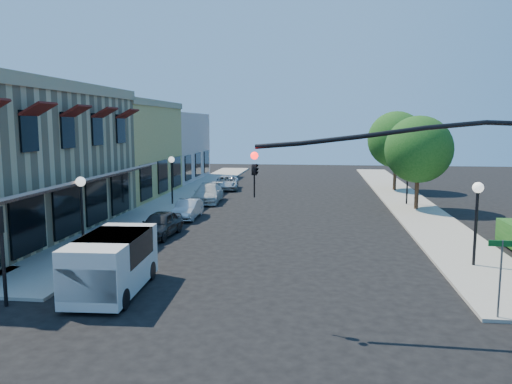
# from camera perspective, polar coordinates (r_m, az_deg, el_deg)

# --- Properties ---
(ground) EXTENTS (120.00, 120.00, 0.00)m
(ground) POSITION_cam_1_polar(r_m,az_deg,el_deg) (14.42, -1.69, -16.41)
(ground) COLOR black
(ground) RESTS_ON ground
(sidewalk_left) EXTENTS (3.50, 50.00, 0.12)m
(sidewalk_left) POSITION_cam_1_polar(r_m,az_deg,el_deg) (41.84, -7.91, -0.32)
(sidewalk_left) COLOR gray
(sidewalk_left) RESTS_ON ground
(sidewalk_right) EXTENTS (3.50, 50.00, 0.12)m
(sidewalk_right) POSITION_cam_1_polar(r_m,az_deg,el_deg) (40.98, 16.46, -0.74)
(sidewalk_right) COLOR gray
(sidewalk_right) RESTS_ON ground
(curb_red_strip) EXTENTS (0.25, 10.00, 0.06)m
(curb_red_strip) POSITION_cam_1_polar(r_m,az_deg,el_deg) (23.57, -15.54, -7.02)
(curb_red_strip) COLOR maroon
(curb_red_strip) RESTS_ON ground
(yellow_stucco_building) EXTENTS (10.00, 12.00, 7.60)m
(yellow_stucco_building) POSITION_cam_1_polar(r_m,az_deg,el_deg) (42.81, -17.15, 4.62)
(yellow_stucco_building) COLOR tan
(yellow_stucco_building) RESTS_ON ground
(pink_stucco_building) EXTENTS (10.00, 12.00, 7.00)m
(pink_stucco_building) POSITION_cam_1_polar(r_m,az_deg,el_deg) (53.98, -11.91, 5.07)
(pink_stucco_building) COLOR #CDA49B
(pink_stucco_building) RESTS_ON ground
(street_tree_a) EXTENTS (4.56, 4.56, 6.48)m
(street_tree_a) POSITION_cam_1_polar(r_m,az_deg,el_deg) (35.69, 18.08, 4.65)
(street_tree_a) COLOR #392117
(street_tree_a) RESTS_ON ground
(street_tree_b) EXTENTS (4.94, 4.94, 7.02)m
(street_tree_b) POSITION_cam_1_polar(r_m,az_deg,el_deg) (45.53, 15.72, 5.78)
(street_tree_b) COLOR #392117
(street_tree_b) RESTS_ON ground
(signal_mast_arm) EXTENTS (8.01, 0.39, 6.00)m
(signal_mast_arm) POSITION_cam_1_polar(r_m,az_deg,el_deg) (15.10, 21.72, 0.30)
(signal_mast_arm) COLOR black
(signal_mast_arm) RESTS_ON ground
(secondary_signal) EXTENTS (0.28, 0.42, 3.32)m
(secondary_signal) POSITION_cam_1_polar(r_m,az_deg,el_deg) (17.92, -27.24, -4.66)
(secondary_signal) COLOR black
(secondary_signal) RESTS_ON ground
(street_name_sign) EXTENTS (0.80, 0.06, 2.50)m
(street_name_sign) POSITION_cam_1_polar(r_m,az_deg,el_deg) (16.70, 26.20, -7.64)
(street_name_sign) COLOR #595B5E
(street_name_sign) RESTS_ON ground
(lamppost_left_near) EXTENTS (0.44, 0.44, 3.57)m
(lamppost_left_near) POSITION_cam_1_polar(r_m,az_deg,el_deg) (23.71, -19.35, -0.35)
(lamppost_left_near) COLOR black
(lamppost_left_near) RESTS_ON ground
(lamppost_left_far) EXTENTS (0.44, 0.44, 3.57)m
(lamppost_left_far) POSITION_cam_1_polar(r_m,az_deg,el_deg) (36.69, -9.62, 2.72)
(lamppost_left_far) COLOR black
(lamppost_left_far) RESTS_ON ground
(lamppost_right_near) EXTENTS (0.44, 0.44, 3.57)m
(lamppost_right_near) POSITION_cam_1_polar(r_m,az_deg,el_deg) (22.20, 23.96, -1.11)
(lamppost_right_near) COLOR black
(lamppost_right_near) RESTS_ON ground
(lamppost_right_far) EXTENTS (0.44, 0.44, 3.57)m
(lamppost_right_far) POSITION_cam_1_polar(r_m,az_deg,el_deg) (37.70, 16.97, 2.62)
(lamppost_right_far) COLOR black
(lamppost_right_far) RESTS_ON ground
(white_van) EXTENTS (2.25, 4.71, 2.04)m
(white_van) POSITION_cam_1_polar(r_m,az_deg,el_deg) (18.28, -16.19, -7.52)
(white_van) COLOR beige
(white_van) RESTS_ON ground
(parked_car_a) EXTENTS (1.79, 3.94, 1.31)m
(parked_car_a) POSITION_cam_1_polar(r_m,az_deg,el_deg) (26.84, -10.93, -3.64)
(parked_car_a) COLOR black
(parked_car_a) RESTS_ON ground
(parked_car_b) EXTENTS (1.33, 3.65, 1.20)m
(parked_car_b) POSITION_cam_1_polar(r_m,az_deg,el_deg) (31.61, -7.82, -1.96)
(parked_car_b) COLOR #BABCC0
(parked_car_b) RESTS_ON ground
(parked_car_c) EXTENTS (2.17, 4.83, 1.37)m
(parked_car_c) POSITION_cam_1_polar(r_m,az_deg,el_deg) (37.90, -5.52, -0.17)
(parked_car_c) COLOR #BDBDBB
(parked_car_c) RESTS_ON ground
(parked_car_d) EXTENTS (2.56, 4.63, 1.23)m
(parked_car_d) POSITION_cam_1_polar(r_m,az_deg,el_deg) (45.32, -3.39, 1.07)
(parked_car_d) COLOR #B9BBBF
(parked_car_d) RESTS_ON ground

